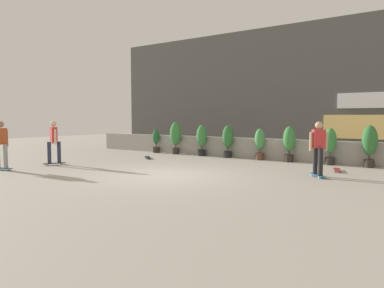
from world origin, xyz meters
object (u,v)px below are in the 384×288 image
Objects in this scene: potted_plant_7 at (370,143)px; skateboard_near_camera at (337,170)px; potted_plant_6 at (330,144)px; potted_plant_3 at (228,139)px; skateboard_aside at (148,157)px; potted_plant_1 at (176,135)px; potted_plant_0 at (156,140)px; potted_plant_5 at (289,141)px; skater_foreground at (1,143)px; potted_plant_4 at (260,142)px; potted_plant_2 at (202,138)px; skater_mid_plaza at (54,141)px; skater_far_left at (318,146)px.

skateboard_near_camera is (-0.75, -1.68, -0.84)m from potted_plant_7.
potted_plant_3 is at bearing 180.00° from potted_plant_6.
potted_plant_3 is 5.40m from skateboard_near_camera.
potted_plant_1 is at bearing 94.63° from skateboard_aside.
potted_plant_6 reaches higher than potted_plant_0.
potted_plant_3 is 4.45m from potted_plant_6.
skateboard_near_camera and skateboard_aside have the same top height.
potted_plant_7 is 2.02m from skateboard_near_camera.
potted_plant_5 is at bearing 180.00° from potted_plant_6.
skater_foreground reaches higher than potted_plant_5.
potted_plant_5 is (1.29, -0.00, 0.08)m from potted_plant_4.
skater_mid_plaza reaches higher than potted_plant_2.
potted_plant_4 is 1.29m from potted_plant_5.
potted_plant_5 is 9.33m from skater_mid_plaza.
skater_foreground is 5.86m from skateboard_aside.
skater_far_left reaches higher than potted_plant_0.
potted_plant_7 reaches higher than potted_plant_5.
potted_plant_7 is at bearing 0.00° from potted_plant_6.
potted_plant_1 is at bearing 180.00° from potted_plant_7.
skater_mid_plaza is at bearing -149.46° from potted_plant_7.
potted_plant_5 is at bearing -0.00° from potted_plant_4.
skater_foreground is at bearing -139.24° from potted_plant_6.
potted_plant_0 is 8.67m from potted_plant_6.
skater_far_left reaches higher than potted_plant_5.
skater_mid_plaza reaches higher than potted_plant_7.
skater_far_left is 1.00× the size of skater_foreground.
skateboard_near_camera is at bearing -18.31° from potted_plant_3.
potted_plant_3 reaches higher than potted_plant_5.
skater_far_left reaches higher than potted_plant_3.
potted_plant_7 is at bearing 15.25° from skateboard_aside.
skateboard_aside is (-7.61, 0.88, -0.88)m from skater_far_left.
skater_foreground is (-7.48, -7.83, 0.10)m from potted_plant_5.
potted_plant_1 reaches higher than potted_plant_2.
skateboard_aside is at bearing -164.75° from potted_plant_7.
skater_foreground is (-9.47, -4.60, 0.00)m from skater_far_left.
potted_plant_0 is 7.85m from skater_foreground.
skater_far_left is at bearing -98.86° from skateboard_near_camera.
skater_far_left reaches higher than potted_plant_4.
potted_plant_0 is 0.78× the size of potted_plant_7.
potted_plant_1 is 8.44m from skater_far_left.
potted_plant_6 reaches higher than skateboard_near_camera.
skater_mid_plaza is at bearing -155.39° from skateboard_near_camera.
potted_plant_0 is at bearing 89.07° from skater_mid_plaza.
skateboard_aside is (-1.36, -2.34, -0.79)m from potted_plant_2.
skateboard_aside is (1.86, 5.49, -0.88)m from skater_foreground.
potted_plant_4 is at bearing 0.00° from potted_plant_3.
skater_far_left is at bearing 16.75° from skater_mid_plaza.
skater_foreground is at bearing -120.63° from potted_plant_3.
potted_plant_6 is at bearing 34.30° from skater_mid_plaza.
skater_mid_plaza reaches higher than potted_plant_1.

